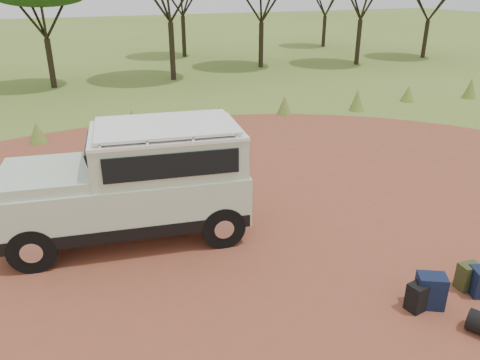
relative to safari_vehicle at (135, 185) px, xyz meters
name	(u,v)px	position (x,y,z in m)	size (l,w,h in m)	color
ground	(232,268)	(1.29, -1.90, -1.12)	(140.00, 140.00, 0.00)	olive
dirt_clearing	(232,268)	(1.29, -1.90, -1.12)	(23.00, 23.00, 0.01)	brown
grass_fringe	(137,124)	(1.40, 6.77, -0.72)	(36.60, 1.60, 0.90)	olive
safari_vehicle	(135,185)	(0.00, 0.00, 0.00)	(5.02, 2.63, 2.33)	beige
backpack_black	(418,297)	(3.55, -4.14, -0.89)	(0.35, 0.25, 0.47)	black
backpack_navy	(430,291)	(3.78, -4.15, -0.84)	(0.44, 0.31, 0.58)	#131F3C
backpack_olive	(468,276)	(4.72, -4.05, -0.89)	(0.34, 0.25, 0.48)	#383B1B
stuff_sack	(480,323)	(4.02, -4.92, -0.96)	(0.33, 0.33, 0.33)	black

